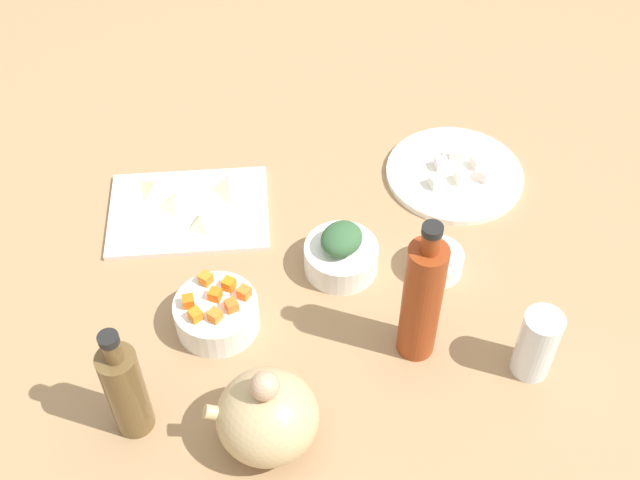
{
  "coord_description": "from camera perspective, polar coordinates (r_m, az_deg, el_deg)",
  "views": [
    {
      "loc": [
        7.44,
        89.84,
        108.48
      ],
      "look_at": [
        0.0,
        0.0,
        8.0
      ],
      "focal_mm": 45.34,
      "sensor_mm": 36.0,
      "label": 1
    }
  ],
  "objects": [
    {
      "name": "tabletop",
      "position": [
        1.4,
        0.0,
        -1.78
      ],
      "size": [
        190.0,
        190.0,
        3.0
      ],
      "primitive_type": "cube",
      "color": "#9F7B55",
      "rests_on": "ground"
    },
    {
      "name": "cutting_board",
      "position": [
        1.48,
        -9.24,
        2.01
      ],
      "size": [
        28.56,
        20.55,
        1.0
      ],
      "primitive_type": "cube",
      "rotation": [
        0.0,
        0.0,
        0.0
      ],
      "color": "silver",
      "rests_on": "tabletop"
    },
    {
      "name": "plate_tofu",
      "position": [
        1.55,
        9.47,
        4.62
      ],
      "size": [
        25.76,
        25.76,
        1.2
      ],
      "primitive_type": "cylinder",
      "color": "white",
      "rests_on": "tabletop"
    },
    {
      "name": "bowl_greens",
      "position": [
        1.36,
        1.49,
        -1.25
      ],
      "size": [
        12.45,
        12.45,
        5.11
      ],
      "primitive_type": "cylinder",
      "color": "white",
      "rests_on": "tabletop"
    },
    {
      "name": "bowl_carrots",
      "position": [
        1.29,
        -7.3,
        -5.23
      ],
      "size": [
        13.34,
        13.34,
        5.42
      ],
      "primitive_type": "cylinder",
      "color": "white",
      "rests_on": "tabletop"
    },
    {
      "name": "bowl_small_side",
      "position": [
        1.37,
        8.18,
        -1.53
      ],
      "size": [
        9.1,
        9.1,
        4.01
      ],
      "primitive_type": "cylinder",
      "color": "white",
      "rests_on": "tabletop"
    },
    {
      "name": "teapot",
      "position": [
        1.14,
        -3.75,
        -12.28
      ],
      "size": [
        16.01,
        14.24,
        16.24
      ],
      "color": "tan",
      "rests_on": "tabletop"
    },
    {
      "name": "bottle_0",
      "position": [
        1.16,
        -13.58,
        -10.22
      ],
      "size": [
        5.56,
        5.56,
        21.63
      ],
      "color": "brown",
      "rests_on": "tabletop"
    },
    {
      "name": "bottle_1",
      "position": [
        1.19,
        7.2,
        -4.18
      ],
      "size": [
        5.9,
        5.9,
        27.59
      ],
      "color": "#8E3615",
      "rests_on": "tabletop"
    },
    {
      "name": "drinking_glass_0",
      "position": [
        1.25,
        15.06,
        -7.11
      ],
      "size": [
        5.93,
        5.93,
        12.48
      ],
      "primitive_type": "cylinder",
      "color": "white",
      "rests_on": "tabletop"
    },
    {
      "name": "carrot_cube_0",
      "position": [
        1.25,
        -6.27,
        -4.61
      ],
      "size": [
        2.38,
        2.38,
        1.8
      ],
      "primitive_type": "cube",
      "rotation": [
        0.0,
        0.0,
        0.42
      ],
      "color": "orange",
      "rests_on": "bowl_carrots"
    },
    {
      "name": "carrot_cube_1",
      "position": [
        1.27,
        -7.41,
        -3.84
      ],
      "size": [
        2.38,
        2.38,
        1.8
      ],
      "primitive_type": "cube",
      "rotation": [
        0.0,
        0.0,
        1.15
      ],
      "color": "orange",
      "rests_on": "bowl_carrots"
    },
    {
      "name": "carrot_cube_2",
      "position": [
        1.24,
        -7.42,
        -5.3
      ],
      "size": [
        2.54,
        2.54,
        1.8
      ],
      "primitive_type": "cube",
      "rotation": [
        0.0,
        0.0,
        0.85
      ],
      "color": "orange",
      "rests_on": "bowl_carrots"
    },
    {
      "name": "carrot_cube_3",
      "position": [
        1.29,
        -8.07,
        -2.71
      ],
      "size": [
        2.53,
        2.53,
        1.8
      ],
      "primitive_type": "cube",
      "rotation": [
        0.0,
        0.0,
        2.46
      ],
      "color": "orange",
      "rests_on": "bowl_carrots"
    },
    {
      "name": "carrot_cube_4",
      "position": [
        1.27,
        -9.28,
        -4.29
      ],
      "size": [
        2.05,
        2.05,
        1.8
      ],
      "primitive_type": "cube",
      "rotation": [
        0.0,
        0.0,
        0.15
      ],
      "color": "orange",
      "rests_on": "bowl_carrots"
    },
    {
      "name": "carrot_cube_5",
      "position": [
        1.25,
        -8.77,
        -5.24
      ],
      "size": [
        2.5,
        2.5,
        1.8
      ],
      "primitive_type": "cube",
      "rotation": [
        0.0,
        0.0,
        0.6
      ],
      "color": "orange",
      "rests_on": "bowl_carrots"
    },
    {
      "name": "carrot_cube_6",
      "position": [
        1.28,
        -6.46,
        -3.1
      ],
      "size": [
        2.47,
        2.47,
        1.8
      ],
      "primitive_type": "cube",
      "rotation": [
        0.0,
        0.0,
        1.03
      ],
      "color": "orange",
      "rests_on": "bowl_carrots"
    },
    {
      "name": "carrot_cube_7",
      "position": [
        1.27,
        -5.37,
        -3.7
      ],
      "size": [
        2.52,
        2.52,
        1.8
      ],
      "primitive_type": "cube",
      "rotation": [
        0.0,
        0.0,
        0.94
      ],
      "color": "orange",
      "rests_on": "bowl_carrots"
    },
    {
      "name": "chopped_greens_mound",
      "position": [
        1.32,
        1.53,
        0.09
      ],
      "size": [
        9.87,
        10.05,
        4.32
      ],
      "primitive_type": "ellipsoid",
      "rotation": [
        0.0,
        0.0,
        0.91
      ],
      "color": "#345F38",
      "rests_on": "bowl_greens"
    },
    {
      "name": "tofu_cube_0",
      "position": [
        1.54,
        8.54,
        5.36
      ],
      "size": [
        2.51,
        2.51,
        2.2
      ],
      "primitive_type": "cube",
      "rotation": [
        0.0,
        0.0,
        1.72
      ],
      "color": "white",
      "rests_on": "plate_tofu"
    },
    {
      "name": "tofu_cube_1",
      "position": [
        1.52,
        9.94,
        4.39
      ],
      "size": [
        2.53,
        2.53,
        2.2
      ],
      "primitive_type": "cube",
      "rotation": [
        0.0,
        0.0,
        1.73
      ],
      "color": "white",
      "rests_on": "plate_tofu"
    },
    {
      "name": "tofu_cube_2",
      "position": [
        1.55,
        11.07,
        5.39
      ],
      "size": [
        2.77,
        2.77,
        2.2
      ],
      "primitive_type": "cube",
      "rotation": [
        0.0,
        0.0,
        0.32
      ],
      "color": "silver",
      "rests_on": "plate_tofu"
    },
    {
      "name": "tofu_cube_3",
      "position": [
        1.56,
        9.51,
        5.94
      ],
      "size": [
        2.67,
        2.67,
        2.2
      ],
      "primitive_type": "cube",
      "rotation": [
        0.0,
        0.0,
        1.33
      ],
      "color": "white",
      "rests_on": "plate_tofu"
    },
    {
      "name": "tofu_cube_4",
      "position": [
        1.5,
        8.19,
        4.09
      ],
      "size": [
        2.81,
        2.81,
        2.2
      ],
      "primitive_type": "cube",
      "rotation": [
        0.0,
        0.0,
        0.34
      ],
      "color": "white",
      "rests_on": "plate_tofu"
    },
    {
      "name": "tofu_cube_5",
      "position": [
        1.53,
        11.54,
        4.52
      ],
      "size": [
        3.1,
        3.1,
        2.2
      ],
      "primitive_type": "cube",
      "rotation": [
        0.0,
        0.0,
        0.71
      ],
      "color": "#FCDDD5",
      "rests_on": "plate_tofu"
    },
    {
      "name": "dumpling_0",
      "position": [
        1.48,
        -10.11,
        2.77
      ],
      "size": [
        5.52,
        5.2,
        2.28
      ],
      "primitive_type": "pyramid",
      "rotation": [
        0.0,
        0.0,
        6.28
      ],
      "color": "beige",
      "rests_on": "cutting_board"
    },
    {
      "name": "dumpling_1",
      "position": [
        1.43,
        -8.37,
        1.37
      ],
      "size": [
        5.11,
        5.22,
        2.76
      ],
      "primitive_type": "pyramid",
      "rotation": [
        0.0,
        0.0,
        5.1
      ],
      "color": "beige",
      "rests_on": "cutting_board"
    },
    {
      "name": "dumpling_2",
      "position": [
        1.51,
        -11.48,
        3.73
      ],
      "size": [
        7.81,
        7.72,
        2.01
      ],
      "primitive_type": "pyramid",
      "rotation": [
        0.0,
        0.0,
        5.61
      ],
      "color": "beige",
      "rests_on": "cutting_board"
    },
    {
      "name": "dumpling_3",
      "position": [
        1.49,
        -6.42,
        4.05
      ],
      "size": [
        5.36,
        5.71,
        3.08
      ],
      "primitive_type": "pyramid",
      "rotation": [
        0.0,
        0.0,
        1.54
      ],
      "color": "beige",
      "rests_on": "cutting_board"
    }
  ]
}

